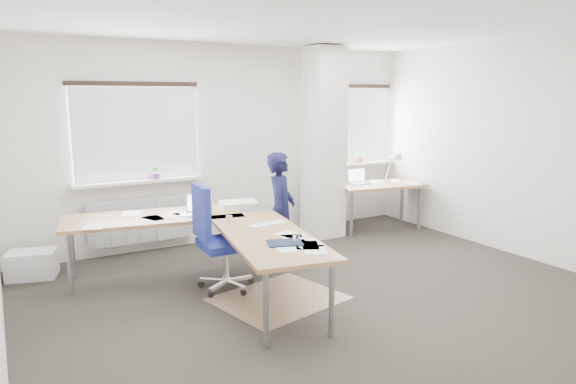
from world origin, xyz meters
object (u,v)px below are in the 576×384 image
desk_main (211,227)px  person (281,210)px  task_chair (222,261)px  desk_side (379,187)px

desk_main → person: size_ratio=2.09×
desk_main → person: 1.04m
task_chair → person: person is taller
task_chair → desk_main: bearing=126.1°
desk_side → person: size_ratio=1.05×
desk_main → desk_side: desk_side is taller
desk_main → task_chair: 0.39m
desk_main → desk_side: size_ratio=1.99×
task_chair → person: bearing=23.7°
desk_side → desk_main: bearing=-152.5°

